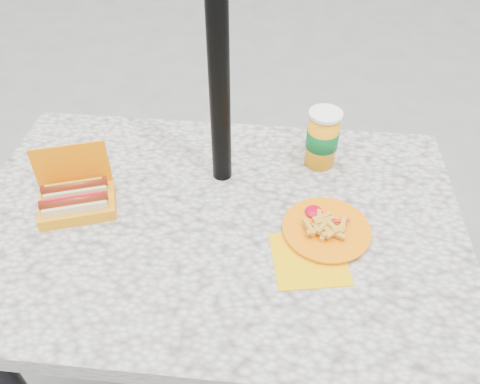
# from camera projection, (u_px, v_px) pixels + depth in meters

# --- Properties ---
(ground) EXTENTS (60.00, 60.00, 0.00)m
(ground) POSITION_uv_depth(u_px,v_px,m) (222.00, 366.00, 1.64)
(ground) COLOR slate
(picnic_table) EXTENTS (1.20, 0.80, 0.75)m
(picnic_table) POSITION_uv_depth(u_px,v_px,m) (215.00, 247.00, 1.20)
(picnic_table) COLOR beige
(picnic_table) RESTS_ON ground
(umbrella_pole) EXTENTS (0.05, 0.05, 2.20)m
(umbrella_pole) POSITION_uv_depth(u_px,v_px,m) (218.00, 52.00, 1.01)
(umbrella_pole) COLOR black
(umbrella_pole) RESTS_ON ground
(hotdog_box) EXTENTS (0.21, 0.18, 0.15)m
(hotdog_box) POSITION_uv_depth(u_px,v_px,m) (77.00, 198.00, 1.13)
(hotdog_box) COLOR orange
(hotdog_box) RESTS_ON picnic_table
(fries_plate) EXTENTS (0.24, 0.28, 0.04)m
(fries_plate) POSITION_uv_depth(u_px,v_px,m) (325.00, 231.00, 1.09)
(fries_plate) COLOR #F2AC00
(fries_plate) RESTS_ON picnic_table
(soda_cup) EXTENTS (0.09, 0.09, 0.16)m
(soda_cup) POSITION_uv_depth(u_px,v_px,m) (322.00, 138.00, 1.23)
(soda_cup) COLOR #FF9B0B
(soda_cup) RESTS_ON picnic_table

